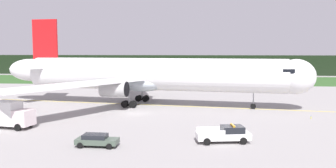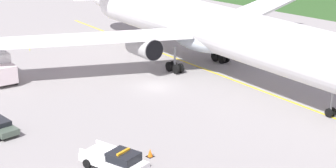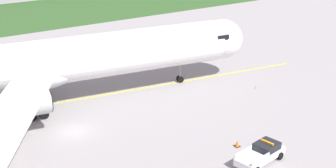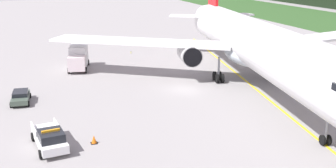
% 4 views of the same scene
% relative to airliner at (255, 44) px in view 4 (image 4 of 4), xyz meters
% --- Properties ---
extents(ground, '(320.00, 320.00, 0.00)m').
position_rel_airliner_xyz_m(ground, '(-1.01, -8.70, -5.45)').
color(ground, gray).
extents(taxiway_centerline_main, '(73.04, 10.99, 0.01)m').
position_rel_airliner_xyz_m(taxiway_centerline_main, '(0.46, -0.07, -5.44)').
color(taxiway_centerline_main, yellow).
rests_on(taxiway_centerline_main, ground).
extents(airliner, '(56.84, 51.86, 15.70)m').
position_rel_airliner_xyz_m(airliner, '(0.00, 0.00, 0.00)').
color(airliner, silver).
rests_on(airliner, ground).
extents(ops_pickup_truck, '(6.00, 3.13, 1.94)m').
position_rel_airliner_xyz_m(ops_pickup_truck, '(11.66, -25.12, -4.54)').
color(ops_pickup_truck, white).
rests_on(ops_pickup_truck, ground).
extents(catering_truck, '(6.85, 3.65, 3.62)m').
position_rel_airliner_xyz_m(catering_truck, '(-15.68, -20.47, -3.63)').
color(catering_truck, silver).
rests_on(catering_truck, ground).
extents(staff_car, '(4.39, 2.12, 1.30)m').
position_rel_airliner_xyz_m(staff_car, '(-1.69, -28.05, -4.75)').
color(staff_car, '#445245').
rests_on(staff_car, ground).
extents(apron_cone, '(0.58, 0.58, 0.73)m').
position_rel_airliner_xyz_m(apron_cone, '(11.77, -21.49, -5.09)').
color(apron_cone, black).
rests_on(apron_cone, ground).
extents(taxiway_edge_light_west, '(0.12, 0.12, 0.48)m').
position_rel_airliner_xyz_m(taxiway_edge_light_west, '(-24.65, -10.72, -5.19)').
color(taxiway_edge_light_west, yellow).
rests_on(taxiway_edge_light_west, ground).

